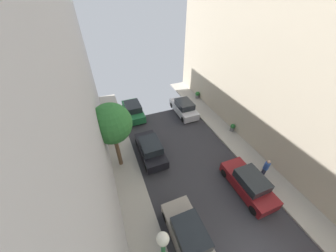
{
  "coord_description": "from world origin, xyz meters",
  "views": [
    {
      "loc": [
        -5.28,
        -0.43,
        11.74
      ],
      "look_at": [
        -0.07,
        12.67,
        0.5
      ],
      "focal_mm": 19.31,
      "sensor_mm": 36.0,
      "label": 1
    }
  ],
  "objects_px": {
    "parked_car_left_3": "(189,235)",
    "pedestrian": "(266,168)",
    "parked_car_left_4": "(150,149)",
    "parked_car_right_3": "(184,108)",
    "potted_plant_1": "(197,95)",
    "potted_plant_2": "(233,127)",
    "street_tree_0": "(111,124)",
    "parked_car_left_5": "(133,110)",
    "potted_plant_4": "(110,138)",
    "parked_car_right_2": "(249,183)"
  },
  "relations": [
    {
      "from": "potted_plant_1",
      "to": "potted_plant_4",
      "type": "xyz_separation_m",
      "value": [
        -11.38,
        -4.31,
        0.03
      ]
    },
    {
      "from": "parked_car_left_4",
      "to": "pedestrian",
      "type": "distance_m",
      "value": 8.96
    },
    {
      "from": "potted_plant_1",
      "to": "potted_plant_2",
      "type": "relative_size",
      "value": 1.07
    },
    {
      "from": "parked_car_left_3",
      "to": "parked_car_left_4",
      "type": "height_order",
      "value": "same"
    },
    {
      "from": "potted_plant_2",
      "to": "potted_plant_4",
      "type": "bearing_deg",
      "value": 166.43
    },
    {
      "from": "parked_car_left_3",
      "to": "parked_car_right_2",
      "type": "relative_size",
      "value": 1.0
    },
    {
      "from": "parked_car_right_2",
      "to": "parked_car_right_3",
      "type": "xyz_separation_m",
      "value": [
        0.0,
        10.48,
        0.0
      ]
    },
    {
      "from": "parked_car_left_4",
      "to": "pedestrian",
      "type": "height_order",
      "value": "pedestrian"
    },
    {
      "from": "parked_car_right_3",
      "to": "street_tree_0",
      "type": "xyz_separation_m",
      "value": [
        -7.98,
        -4.86,
        3.53
      ]
    },
    {
      "from": "parked_car_right_3",
      "to": "potted_plant_1",
      "type": "relative_size",
      "value": 4.95
    },
    {
      "from": "parked_car_right_2",
      "to": "potted_plant_1",
      "type": "relative_size",
      "value": 4.95
    },
    {
      "from": "pedestrian",
      "to": "street_tree_0",
      "type": "relative_size",
      "value": 0.31
    },
    {
      "from": "parked_car_right_3",
      "to": "street_tree_0",
      "type": "relative_size",
      "value": 0.76
    },
    {
      "from": "parked_car_left_5",
      "to": "parked_car_right_3",
      "type": "relative_size",
      "value": 1.0
    },
    {
      "from": "parked_car_left_3",
      "to": "parked_car_right_2",
      "type": "distance_m",
      "value": 5.58
    },
    {
      "from": "parked_car_left_4",
      "to": "pedestrian",
      "type": "xyz_separation_m",
      "value": [
        7.21,
        -5.3,
        0.35
      ]
    },
    {
      "from": "parked_car_left_3",
      "to": "potted_plant_1",
      "type": "xyz_separation_m",
      "value": [
        8.39,
        14.19,
        -0.12
      ]
    },
    {
      "from": "parked_car_left_4",
      "to": "potted_plant_2",
      "type": "xyz_separation_m",
      "value": [
        8.42,
        -0.04,
        -0.15
      ]
    },
    {
      "from": "parked_car_right_3",
      "to": "potted_plant_2",
      "type": "distance_m",
      "value": 5.64
    },
    {
      "from": "parked_car_right_3",
      "to": "potted_plant_4",
      "type": "height_order",
      "value": "parked_car_right_3"
    },
    {
      "from": "parked_car_right_3",
      "to": "potted_plant_4",
      "type": "relative_size",
      "value": 4.85
    },
    {
      "from": "potted_plant_4",
      "to": "potted_plant_2",
      "type": "bearing_deg",
      "value": -13.57
    },
    {
      "from": "potted_plant_1",
      "to": "parked_car_left_4",
      "type": "bearing_deg",
      "value": -140.08
    },
    {
      "from": "pedestrian",
      "to": "potted_plant_1",
      "type": "distance_m",
      "value": 12.39
    },
    {
      "from": "parked_car_left_3",
      "to": "parked_car_right_3",
      "type": "distance_m",
      "value": 13.07
    },
    {
      "from": "parked_car_left_3",
      "to": "pedestrian",
      "type": "xyz_separation_m",
      "value": [
        7.21,
        1.86,
        0.35
      ]
    },
    {
      "from": "potted_plant_1",
      "to": "potted_plant_2",
      "type": "distance_m",
      "value": 7.06
    },
    {
      "from": "parked_car_left_4",
      "to": "parked_car_left_3",
      "type": "bearing_deg",
      "value": -90.0
    },
    {
      "from": "potted_plant_4",
      "to": "parked_car_left_3",
      "type": "bearing_deg",
      "value": -73.21
    },
    {
      "from": "parked_car_left_4",
      "to": "potted_plant_4",
      "type": "relative_size",
      "value": 4.85
    },
    {
      "from": "parked_car_right_3",
      "to": "street_tree_0",
      "type": "height_order",
      "value": "street_tree_0"
    },
    {
      "from": "parked_car_left_5",
      "to": "potted_plant_1",
      "type": "relative_size",
      "value": 4.95
    },
    {
      "from": "street_tree_0",
      "to": "pedestrian",
      "type": "bearing_deg",
      "value": -27.84
    },
    {
      "from": "parked_car_right_3",
      "to": "potted_plant_1",
      "type": "xyz_separation_m",
      "value": [
        2.99,
        2.29,
        -0.12
      ]
    },
    {
      "from": "parked_car_left_5",
      "to": "parked_car_right_2",
      "type": "height_order",
      "value": "same"
    },
    {
      "from": "parked_car_left_3",
      "to": "street_tree_0",
      "type": "height_order",
      "value": "street_tree_0"
    },
    {
      "from": "potted_plant_4",
      "to": "potted_plant_1",
      "type": "bearing_deg",
      "value": 20.75
    },
    {
      "from": "potted_plant_1",
      "to": "street_tree_0",
      "type": "bearing_deg",
      "value": -146.91
    },
    {
      "from": "parked_car_right_2",
      "to": "street_tree_0",
      "type": "bearing_deg",
      "value": 144.87
    },
    {
      "from": "parked_car_left_3",
      "to": "potted_plant_2",
      "type": "height_order",
      "value": "parked_car_left_3"
    },
    {
      "from": "parked_car_right_3",
      "to": "pedestrian",
      "type": "distance_m",
      "value": 10.2
    },
    {
      "from": "parked_car_right_2",
      "to": "pedestrian",
      "type": "xyz_separation_m",
      "value": [
        1.81,
        0.45,
        0.35
      ]
    },
    {
      "from": "parked_car_left_4",
      "to": "potted_plant_4",
      "type": "distance_m",
      "value": 4.03
    },
    {
      "from": "parked_car_left_4",
      "to": "parked_car_right_3",
      "type": "relative_size",
      "value": 1.0
    },
    {
      "from": "parked_car_right_2",
      "to": "parked_car_right_3",
      "type": "distance_m",
      "value": 10.48
    },
    {
      "from": "parked_car_left_4",
      "to": "potted_plant_4",
      "type": "bearing_deg",
      "value": 137.68
    },
    {
      "from": "parked_car_left_3",
      "to": "potted_plant_4",
      "type": "height_order",
      "value": "parked_car_left_3"
    },
    {
      "from": "pedestrian",
      "to": "potted_plant_2",
      "type": "xyz_separation_m",
      "value": [
        1.2,
        5.27,
        -0.5
      ]
    },
    {
      "from": "parked_car_right_3",
      "to": "potted_plant_4",
      "type": "xyz_separation_m",
      "value": [
        -8.38,
        -2.02,
        -0.1
      ]
    },
    {
      "from": "street_tree_0",
      "to": "potted_plant_4",
      "type": "xyz_separation_m",
      "value": [
        -0.4,
        2.84,
        -3.63
      ]
    }
  ]
}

